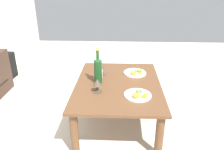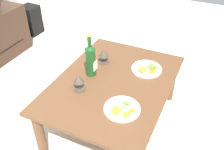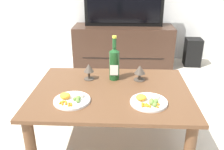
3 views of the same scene
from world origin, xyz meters
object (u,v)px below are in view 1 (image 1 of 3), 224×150
(dinner_plate_left, at_px, (137,95))
(dining_table, at_px, (118,89))
(wine_bottle, at_px, (98,69))
(floor_speaker, at_px, (6,66))
(goblet_left, at_px, (97,83))
(goblet_right, at_px, (101,67))
(dinner_plate_right, at_px, (135,72))

(dinner_plate_left, bearing_deg, dining_table, 34.45)
(wine_bottle, bearing_deg, floor_speaker, 55.30)
(wine_bottle, distance_m, goblet_left, 0.21)
(wine_bottle, bearing_deg, goblet_left, -176.65)
(goblet_left, bearing_deg, floor_speaker, 50.68)
(dinner_plate_left, bearing_deg, goblet_right, 37.68)
(wine_bottle, height_order, dinner_plate_right, wine_bottle)
(dining_table, bearing_deg, wine_bottle, 86.25)
(wine_bottle, height_order, goblet_left, wine_bottle)
(dining_table, relative_size, floor_speaker, 2.98)
(goblet_right, relative_size, dinner_plate_left, 0.51)
(floor_speaker, distance_m, dinner_plate_left, 2.27)
(goblet_right, bearing_deg, dining_table, -138.77)
(wine_bottle, height_order, goblet_right, wine_bottle)
(goblet_right, bearing_deg, floor_speaker, 60.97)
(dinner_plate_left, relative_size, dinner_plate_right, 1.00)
(dining_table, xyz_separation_m, goblet_left, (-0.18, 0.18, 0.15))
(wine_bottle, relative_size, goblet_left, 2.74)
(dining_table, relative_size, dinner_plate_left, 4.63)
(dinner_plate_left, bearing_deg, wine_bottle, 54.24)
(wine_bottle, bearing_deg, dinner_plate_right, -57.72)
(dinner_plate_left, xyz_separation_m, dinner_plate_right, (0.50, -0.00, 0.00))
(goblet_left, height_order, goblet_right, goblet_left)
(wine_bottle, relative_size, dinner_plate_left, 1.44)
(dining_table, bearing_deg, dinner_plate_right, -35.48)
(goblet_left, bearing_deg, dinner_plate_right, -39.85)
(dining_table, bearing_deg, floor_speaker, 58.23)
(goblet_right, relative_size, dinner_plate_right, 0.51)
(dining_table, relative_size, wine_bottle, 3.22)
(dinner_plate_right, bearing_deg, dinner_plate_left, 179.63)
(dinner_plate_left, bearing_deg, floor_speaker, 55.09)
(goblet_left, height_order, dinner_plate_right, goblet_left)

